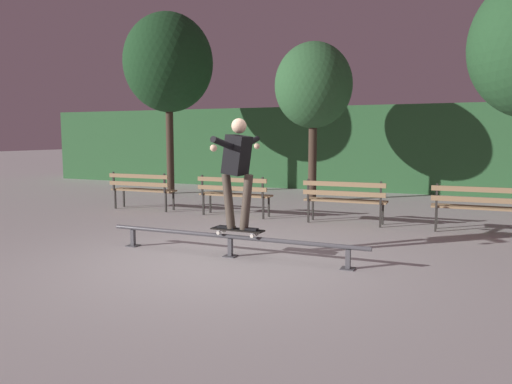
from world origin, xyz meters
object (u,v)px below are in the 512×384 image
object	(u,v)px
park_bench_left_center	(234,192)
tree_far_left	(168,63)
park_bench_leftmost	(142,187)
park_bench_rightmost	(479,204)
skateboard	(237,230)
park_bench_right_center	(345,197)
grind_rail	(230,239)
skateboarder	(237,164)
tree_behind_benches	(313,86)

from	to	relation	value
park_bench_left_center	tree_far_left	bearing A→B (deg)	139.44
park_bench_leftmost	park_bench_rightmost	distance (m)	7.17
skateboard	park_bench_rightmost	bearing A→B (deg)	45.07
park_bench_right_center	park_bench_rightmost	distance (m)	2.39
park_bench_right_center	tree_far_left	xyz separation A→B (m)	(-6.00, 3.09, 3.30)
skateboard	park_bench_left_center	distance (m)	3.57
grind_rail	skateboarder	size ratio (longest dim) A/B	2.57
skateboard	tree_behind_benches	world-z (taller)	tree_behind_benches
grind_rail	tree_far_left	world-z (taller)	tree_far_left
park_bench_leftmost	tree_far_left	xyz separation A→B (m)	(-1.22, 3.09, 3.30)
park_bench_leftmost	park_bench_right_center	distance (m)	4.78
park_bench_rightmost	park_bench_left_center	bearing A→B (deg)	180.00
tree_behind_benches	park_bench_left_center	bearing A→B (deg)	-104.51
park_bench_leftmost	park_bench_left_center	bearing A→B (deg)	0.00
tree_far_left	park_bench_right_center	bearing A→B (deg)	-27.24
park_bench_left_center	park_bench_right_center	world-z (taller)	same
skateboard	park_bench_left_center	xyz separation A→B (m)	(-1.60, 3.19, 0.14)
park_bench_right_center	tree_behind_benches	bearing A→B (deg)	117.11
grind_rail	skateboard	distance (m)	0.19
skateboard	tree_far_left	bearing A→B (deg)	129.66
park_bench_right_center	tree_far_left	world-z (taller)	tree_far_left
skateboard	tree_behind_benches	size ratio (longest dim) A/B	0.19
skateboard	park_bench_right_center	distance (m)	3.29
park_bench_leftmost	tree_behind_benches	size ratio (longest dim) A/B	0.39
tree_far_left	park_bench_leftmost	bearing A→B (deg)	-68.48
park_bench_leftmost	skateboard	bearing A→B (deg)	-38.67
park_bench_rightmost	tree_behind_benches	world-z (taller)	tree_behind_benches
tree_behind_benches	skateboard	bearing A→B (deg)	-82.80
park_bench_right_center	tree_behind_benches	distance (m)	4.27
park_bench_rightmost	tree_behind_benches	size ratio (longest dim) A/B	0.39
park_bench_left_center	park_bench_rightmost	distance (m)	4.78
park_bench_right_center	skateboard	bearing A→B (deg)	-103.96
skateboarder	park_bench_leftmost	size ratio (longest dim) A/B	0.97
park_bench_left_center	park_bench_right_center	bearing A→B (deg)	0.00
park_bench_right_center	park_bench_rightmost	xyz separation A→B (m)	(2.39, 0.00, 0.00)
park_bench_leftmost	park_bench_left_center	distance (m)	2.39
park_bench_leftmost	park_bench_right_center	bearing A→B (deg)	0.00
skateboarder	park_bench_leftmost	distance (m)	5.17
park_bench_left_center	park_bench_leftmost	bearing A→B (deg)	180.00
tree_far_left	skateboarder	bearing A→B (deg)	-50.33
park_bench_leftmost	park_bench_right_center	xyz separation A→B (m)	(4.78, 0.00, 0.00)
skateboard	grind_rail	bearing A→B (deg)	-180.00
grind_rail	park_bench_left_center	size ratio (longest dim) A/B	2.49
skateboarder	park_bench_rightmost	world-z (taller)	skateboarder
skateboard	park_bench_rightmost	world-z (taller)	park_bench_rightmost
park_bench_right_center	tree_far_left	distance (m)	7.51
park_bench_left_center	park_bench_rightmost	bearing A→B (deg)	0.00
park_bench_left_center	park_bench_right_center	distance (m)	2.39
park_bench_leftmost	tree_behind_benches	world-z (taller)	tree_behind_benches
park_bench_left_center	park_bench_right_center	xyz separation A→B (m)	(2.39, 0.00, 0.00)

